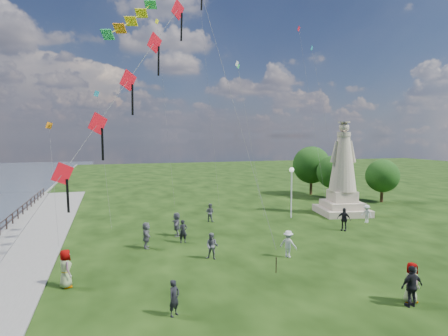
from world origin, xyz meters
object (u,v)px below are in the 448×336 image
object	(u,v)px
person_5	(146,235)
person_8	(367,214)
lamppost	(291,182)
person_9	(344,219)
person_1	(212,246)
statue	(343,180)
person_4	(411,283)
person_2	(288,244)
person_10	(66,268)
person_3	(412,286)
person_11	(177,224)
person_6	(183,231)
person_7	(210,212)
person_0	(174,298)

from	to	relation	value
person_5	person_8	world-z (taller)	person_5
lamppost	person_9	size ratio (longest dim) A/B	2.54
person_5	person_1	bearing A→B (deg)	-130.45
statue	person_4	bearing A→B (deg)	-105.86
person_2	person_9	distance (m)	8.67
person_10	statue	bearing A→B (deg)	-85.55
person_10	lamppost	bearing A→B (deg)	-79.43
lamppost	person_10	bearing A→B (deg)	-148.61
lamppost	person_3	bearing A→B (deg)	-100.44
person_9	person_11	bearing A→B (deg)	-138.54
person_4	person_5	distance (m)	16.16
statue	person_11	bearing A→B (deg)	-159.18
statue	person_6	xyz separation A→B (m)	(-16.71, -5.20, -2.57)
person_8	person_5	bearing A→B (deg)	-103.45
lamppost	person_7	size ratio (longest dim) A/B	2.88
person_1	person_4	distance (m)	11.09
person_6	person_8	world-z (taller)	person_6
person_6	person_11	size ratio (longest dim) A/B	0.91
lamppost	person_3	xyz separation A→B (m)	(-3.32, -18.03, -2.46)
person_7	person_9	xyz separation A→B (m)	(9.49, -6.26, 0.11)
person_11	person_9	bearing A→B (deg)	84.82
person_0	person_7	xyz separation A→B (m)	(5.96, 16.50, 0.04)
person_8	person_11	size ratio (longest dim) A/B	0.87
person_8	person_11	bearing A→B (deg)	-111.06
person_1	person_10	xyz separation A→B (m)	(-8.18, -1.99, 0.14)
statue	person_1	world-z (taller)	statue
person_1	person_7	bearing A→B (deg)	107.51
lamppost	person_0	size ratio (longest dim) A/B	3.02
person_4	person_8	distance (m)	16.37
person_0	person_8	size ratio (longest dim) A/B	0.99
lamppost	person_4	world-z (taller)	lamppost
person_1	person_7	world-z (taller)	person_1
statue	person_5	size ratio (longest dim) A/B	5.01
person_2	person_8	bearing A→B (deg)	-102.81
person_0	person_10	size ratio (longest dim) A/B	0.81
lamppost	person_3	size ratio (longest dim) A/B	2.52
person_1	person_3	world-z (taller)	person_3
person_6	person_8	bearing A→B (deg)	0.69
person_7	statue	bearing A→B (deg)	-144.89
person_9	person_10	size ratio (longest dim) A/B	0.96
lamppost	person_4	xyz separation A→B (m)	(-3.03, -17.70, -2.46)
person_4	person_5	size ratio (longest dim) A/B	1.05
person_1	person_10	bearing A→B (deg)	-134.67
person_0	person_3	xyz separation A→B (m)	(10.28, -2.25, 0.15)
person_1	person_7	xyz separation A→B (m)	(2.50, 9.91, -0.01)
statue	lamppost	bearing A→B (deg)	-169.18
person_9	statue	bearing A→B (deg)	108.40
person_0	person_9	size ratio (longest dim) A/B	0.84
person_1	person_6	xyz separation A→B (m)	(-1.02, 4.08, -0.00)
person_4	person_9	distance (m)	13.10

